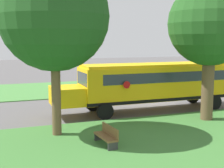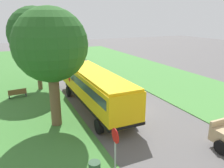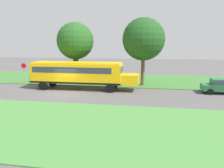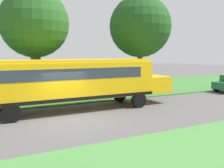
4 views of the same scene
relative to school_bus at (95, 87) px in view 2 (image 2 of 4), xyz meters
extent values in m
plane|color=#565454|center=(2.36, -1.13, -1.92)|extent=(120.00, 120.00, 0.00)
cube|color=#47843D|center=(11.36, -1.13, -1.89)|extent=(10.00, 80.00, 0.07)
cube|color=yellow|center=(0.00, -0.29, -0.02)|extent=(2.50, 10.50, 2.20)
cube|color=yellow|center=(0.00, 5.91, -0.57)|extent=(2.20, 1.90, 1.10)
cube|color=yellow|center=(0.00, -0.29, 1.16)|extent=(2.35, 10.29, 0.16)
cube|color=black|center=(0.00, -0.29, -1.00)|extent=(2.54, 10.54, 0.20)
cube|color=#2D3842|center=(0.00, -0.59, 0.44)|extent=(2.53, 9.24, 0.64)
cube|color=#2D3842|center=(0.00, 4.91, 0.44)|extent=(2.25, 0.12, 0.80)
cylinder|color=red|center=(-1.43, 2.60, 0.13)|extent=(0.03, 0.44, 0.44)
cylinder|color=black|center=(-1.25, 3.91, -1.42)|extent=(0.30, 1.00, 1.00)
cylinder|color=black|center=(1.25, 3.91, -1.42)|extent=(0.30, 1.00, 1.00)
cylinder|color=black|center=(-1.25, -3.96, -1.42)|extent=(0.30, 1.00, 1.00)
cylinder|color=black|center=(1.25, -3.96, -1.42)|extent=(0.30, 1.00, 1.00)
cube|color=#236038|center=(-0.44, 15.85, -1.28)|extent=(1.80, 4.40, 0.64)
cube|color=#236038|center=(-0.44, 15.70, -0.66)|extent=(1.60, 2.20, 0.60)
cube|color=#2D3842|center=(-0.44, 15.70, -0.64)|extent=(1.62, 2.02, 0.45)
cylinder|color=black|center=(-1.34, 17.35, -1.60)|extent=(0.22, 0.64, 0.64)
cylinder|color=black|center=(0.46, 17.35, -1.60)|extent=(0.22, 0.64, 0.64)
cylinder|color=black|center=(-1.34, 14.36, -1.60)|extent=(0.22, 0.64, 0.64)
cylinder|color=black|center=(0.46, 14.36, -1.60)|extent=(0.22, 0.64, 0.64)
cube|color=tan|center=(5.06, -8.06, -0.54)|extent=(2.00, 0.16, 0.36)
cylinder|color=black|center=(4.06, -8.93, -1.52)|extent=(0.28, 0.80, 0.80)
cylinder|color=brown|center=(-3.52, -1.62, -0.01)|extent=(0.70, 0.70, 3.83)
sphere|color=#23561E|center=(-3.52, -1.62, 3.70)|extent=(4.78, 4.78, 4.78)
sphere|color=#23561E|center=(-3.62, -1.24, 3.72)|extent=(3.02, 3.02, 3.02)
cylinder|color=brown|center=(-3.46, 7.18, 0.00)|extent=(0.45, 0.45, 3.85)
sphere|color=#1E4C1C|center=(-3.46, 7.18, 3.89)|extent=(5.23, 5.23, 5.23)
sphere|color=#1E4C1C|center=(-2.91, 7.56, 4.29)|extent=(2.96, 2.96, 2.96)
cylinder|color=gray|center=(-2.24, -8.43, -0.87)|extent=(0.08, 0.08, 2.10)
cylinder|color=red|center=(-2.24, -8.43, 0.48)|extent=(0.03, 0.68, 0.68)
cube|color=brown|center=(-5.77, 5.45, -1.47)|extent=(1.64, 0.64, 0.08)
cube|color=brown|center=(-5.75, 5.23, -1.22)|extent=(1.60, 0.20, 0.44)
cube|color=#333333|center=(-5.04, 5.51, -1.70)|extent=(0.12, 0.46, 0.45)
cube|color=#333333|center=(-6.51, 5.38, -1.70)|extent=(0.12, 0.46, 0.45)
camera|label=1|loc=(-18.38, 9.80, 2.73)|focal=50.00mm
camera|label=2|loc=(-5.90, -15.92, 5.33)|focal=35.00mm
camera|label=3|loc=(24.09, 8.15, 3.23)|focal=35.00mm
camera|label=4|loc=(15.28, -5.66, 1.62)|focal=42.00mm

